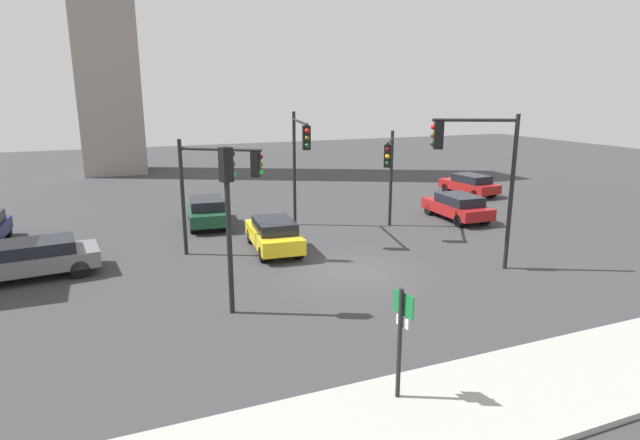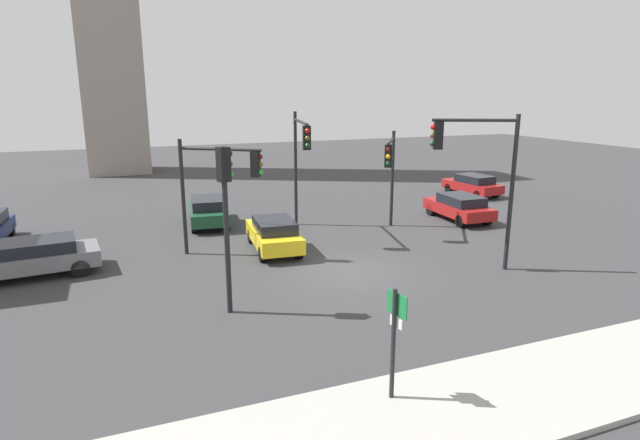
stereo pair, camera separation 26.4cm
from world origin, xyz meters
TOP-DOWN VIEW (x-y plane):
  - ground_plane at (0.00, 0.00)m, footprint 100.28×100.28m
  - sidewalk_corner at (0.00, -8.82)m, footprint 36.10×3.26m
  - direction_sign at (-2.74, -8.01)m, footprint 0.18×0.62m
  - traffic_light_0 at (4.00, 4.41)m, footprint 1.82×2.61m
  - traffic_light_1 at (0.01, 5.69)m, footprint 1.10×4.29m
  - traffic_light_2 at (-4.12, 3.68)m, footprint 2.96×2.09m
  - traffic_light_3 at (4.42, -1.29)m, footprint 2.89×1.49m
  - traffic_light_4 at (-5.01, -1.94)m, footprint 0.49×0.40m
  - car_0 at (8.71, 5.32)m, footprint 1.95×4.16m
  - car_1 at (-1.92, 3.70)m, footprint 2.09×4.23m
  - car_3 at (13.66, 10.65)m, footprint 2.16×4.14m
  - car_4 at (-3.76, 9.13)m, footprint 2.28×4.40m
  - car_5 at (-11.05, 3.88)m, footprint 4.79×2.41m

SIDE VIEW (x-z plane):
  - ground_plane at x=0.00m, z-range 0.00..0.00m
  - sidewalk_corner at x=0.00m, z-range 0.00..0.15m
  - car_3 at x=13.66m, z-range 0.03..1.38m
  - car_0 at x=8.71m, z-range 0.04..1.40m
  - car_5 at x=-11.05m, z-range 0.05..1.42m
  - car_1 at x=-1.92m, z-range 0.04..1.44m
  - car_4 at x=-3.76m, z-range 0.04..1.47m
  - direction_sign at x=-2.74m, z-range 0.41..2.92m
  - traffic_light_0 at x=4.00m, z-range 0.94..5.70m
  - traffic_light_2 at x=-4.12m, z-range 0.96..5.75m
  - traffic_light_4 at x=-5.01m, z-range 1.01..6.09m
  - traffic_light_1 at x=0.01m, z-range 1.18..6.85m
  - traffic_light_3 at x=4.42m, z-range 1.22..7.06m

